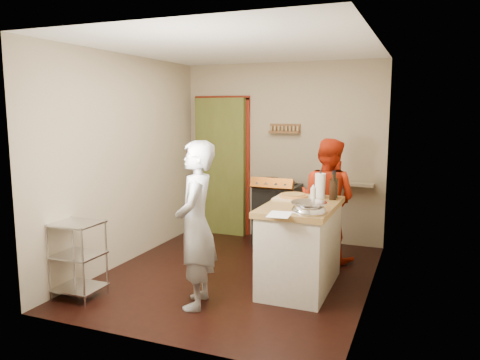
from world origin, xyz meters
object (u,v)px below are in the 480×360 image
object	(u,v)px
person_stripe	(196,225)
wire_shelving	(78,256)
stove	(278,213)
island	(301,243)
person_red	(327,200)

from	to	relation	value
person_stripe	wire_shelving	bearing A→B (deg)	-94.09
stove	island	world-z (taller)	island
wire_shelving	person_stripe	distance (m)	1.32
stove	wire_shelving	distance (m)	2.94
island	person_red	distance (m)	1.11
island	person_stripe	xyz separation A→B (m)	(-0.83, -0.85, 0.33)
stove	person_stripe	xyz separation A→B (m)	(-0.10, -2.36, 0.37)
island	person_stripe	world-z (taller)	person_stripe
wire_shelving	person_stripe	world-z (taller)	person_stripe
person_red	person_stripe	bearing A→B (deg)	79.58
stove	island	bearing A→B (deg)	-64.00
island	person_red	size ratio (longest dim) A/B	0.87
wire_shelving	island	world-z (taller)	island
stove	person_red	size ratio (longest dim) A/B	0.64
wire_shelving	island	bearing A→B (deg)	28.46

